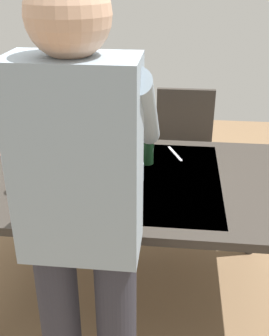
# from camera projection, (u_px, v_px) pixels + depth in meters

# --- Properties ---
(ground_plane) EXTENTS (6.00, 6.00, 0.00)m
(ground_plane) POSITION_uv_depth(u_px,v_px,m) (134.00, 290.00, 2.40)
(ground_plane) COLOR #846647
(dining_table) EXTENTS (1.54, 1.01, 0.73)m
(dining_table) POSITION_uv_depth(u_px,v_px,m) (134.00, 189.00, 2.11)
(dining_table) COLOR #332D28
(dining_table) RESTS_ON ground_plane
(chair_near) EXTENTS (0.40, 0.40, 0.91)m
(chair_near) POSITION_uv_depth(u_px,v_px,m) (183.00, 147.00, 2.94)
(chair_near) COLOR black
(chair_near) RESTS_ON ground_plane
(person_server) EXTENTS (0.42, 0.61, 1.69)m
(person_server) POSITION_uv_depth(u_px,v_px,m) (83.00, 222.00, 1.30)
(person_server) COLOR #2D2D38
(person_server) RESTS_ON ground_plane
(wine_bottle) EXTENTS (0.07, 0.07, 0.30)m
(wine_bottle) POSITION_uv_depth(u_px,v_px,m) (147.00, 144.00, 2.18)
(wine_bottle) COLOR black
(wine_bottle) RESTS_ON dining_table
(wine_glass_left) EXTENTS (0.07, 0.07, 0.15)m
(wine_glass_left) POSITION_uv_depth(u_px,v_px,m) (75.00, 177.00, 1.85)
(wine_glass_left) COLOR white
(wine_glass_left) RESTS_ON dining_table
(wine_glass_right) EXTENTS (0.07, 0.07, 0.15)m
(wine_glass_right) POSITION_uv_depth(u_px,v_px,m) (32.00, 157.00, 2.05)
(wine_glass_right) COLOR white
(wine_glass_right) RESTS_ON dining_table
(water_cup_near_left) EXTENTS (0.07, 0.07, 0.10)m
(water_cup_near_left) POSITION_uv_depth(u_px,v_px,m) (20.00, 182.00, 1.93)
(water_cup_near_left) COLOR silver
(water_cup_near_left) RESTS_ON dining_table
(water_cup_near_right) EXTENTS (0.08, 0.08, 0.09)m
(water_cup_near_right) POSITION_uv_depth(u_px,v_px,m) (136.00, 172.00, 2.03)
(water_cup_near_right) COLOR silver
(water_cup_near_right) RESTS_ON dining_table
(serving_bowl_pasta) EXTENTS (0.30, 0.30, 0.07)m
(serving_bowl_pasta) POSITION_uv_depth(u_px,v_px,m) (95.00, 165.00, 2.13)
(serving_bowl_pasta) COLOR white
(serving_bowl_pasta) RESTS_ON dining_table
(dinner_plate_near) EXTENTS (0.23, 0.23, 0.01)m
(dinner_plate_near) POSITION_uv_depth(u_px,v_px,m) (35.00, 159.00, 2.26)
(dinner_plate_near) COLOR white
(dinner_plate_near) RESTS_ON dining_table
(table_knife) EXTENTS (0.09, 0.19, 0.00)m
(table_knife) POSITION_uv_depth(u_px,v_px,m) (175.00, 154.00, 2.33)
(table_knife) COLOR silver
(table_knife) RESTS_ON dining_table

